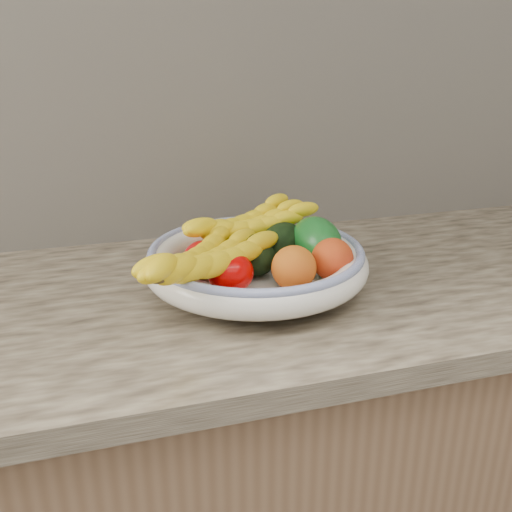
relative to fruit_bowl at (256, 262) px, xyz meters
The scene contains 13 objects.
kitchen_counter 0.49m from the fruit_bowl, 90.00° to the left, with size 2.44×0.66×1.40m.
fruit_bowl is the anchor object (origin of this frame).
clementine_back_left 0.11m from the fruit_bowl, 113.89° to the left, with size 0.05×0.05×0.05m, color #E24C04.
clementine_back_right 0.12m from the fruit_bowl, 83.58° to the left, with size 0.05×0.05×0.05m, color #FF6605.
tomato_left 0.09m from the fruit_bowl, behind, with size 0.07×0.07×0.06m, color #A5090B.
tomato_near_left 0.09m from the fruit_bowl, 133.91° to the right, with size 0.08×0.08×0.07m, color #C70101.
avocado_center 0.02m from the fruit_bowl, 146.70° to the right, with size 0.07×0.10×0.07m, color black.
avocado_right 0.07m from the fruit_bowl, 30.45° to the left, with size 0.08×0.11×0.08m, color black.
green_mango 0.11m from the fruit_bowl, ahead, with size 0.08×0.12×0.09m, color #0F5219.
peach_front 0.09m from the fruit_bowl, 64.86° to the right, with size 0.07×0.07×0.07m, color orange.
peach_right 0.13m from the fruit_bowl, 31.63° to the right, with size 0.07×0.07×0.07m, color orange.
banana_bunch_back 0.08m from the fruit_bowl, 85.63° to the left, with size 0.29×0.11×0.08m, color yellow, non-canonical shape.
banana_bunch_front 0.13m from the fruit_bowl, 146.46° to the right, with size 0.32×0.12×0.09m, color yellow, non-canonical shape.
Camera 1 is at (-0.26, 0.77, 1.31)m, focal length 40.00 mm.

